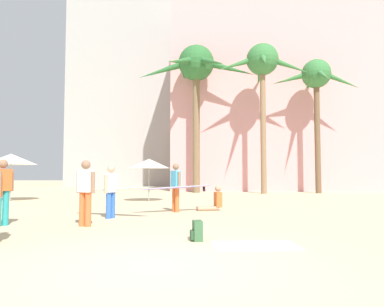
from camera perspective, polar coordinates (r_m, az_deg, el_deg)
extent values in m
plane|color=#C6B28C|center=(5.59, -5.58, -17.90)|extent=(120.00, 120.00, 0.00)
cube|color=pink|center=(32.86, 13.56, 9.14)|extent=(18.23, 10.00, 16.80)
cube|color=#A8A8A3|center=(44.85, -8.23, 17.00)|extent=(14.93, 9.91, 33.78)
cylinder|color=brown|center=(25.24, 0.71, 4.36)|extent=(0.51, 0.51, 9.49)
sphere|color=#2D6B33|center=(26.29, 0.70, 14.67)|extent=(2.62, 2.62, 2.62)
cone|color=#2D6B33|center=(26.01, 6.21, 13.70)|extent=(3.76, 0.89, 1.58)
cone|color=#2D6B33|center=(28.13, 3.24, 12.16)|extent=(2.30, 3.50, 1.78)
cone|color=#2D6B33|center=(28.00, -1.64, 11.73)|extent=(2.30, 3.36, 2.21)
cone|color=#2D6B33|center=(26.09, -4.75, 13.48)|extent=(3.74, 0.87, 1.72)
cone|color=#2D6B33|center=(24.06, -1.88, 14.96)|extent=(2.06, 3.61, 1.69)
cone|color=#2D6B33|center=(24.03, 3.12, 14.83)|extent=(2.09, 3.58, 1.81)
cylinder|color=#896B4C|center=(24.48, 11.62, 4.48)|extent=(0.38, 0.38, 9.34)
sphere|color=#387A3D|center=(25.52, 11.50, 14.92)|extent=(2.23, 2.23, 2.23)
cone|color=#387A3D|center=(25.61, 15.83, 13.66)|extent=(2.86, 0.68, 1.53)
cone|color=#387A3D|center=(27.08, 11.02, 12.44)|extent=(0.60, 2.80, 1.71)
cone|color=#387A3D|center=(24.81, 7.23, 14.31)|extent=(2.91, 1.01, 1.38)
cone|color=#387A3D|center=(23.58, 11.73, 14.89)|extent=(0.82, 2.83, 1.68)
cylinder|color=brown|center=(26.01, 19.92, 3.20)|extent=(0.40, 0.40, 8.48)
sphere|color=#387A3D|center=(26.80, 19.75, 12.24)|extent=(2.06, 2.06, 2.06)
cone|color=#387A3D|center=(27.04, 23.40, 10.92)|extent=(2.63, 0.76, 1.56)
cone|color=#387A3D|center=(28.32, 18.60, 10.46)|extent=(0.49, 2.67, 1.32)
cone|color=#387A3D|center=(26.31, 15.90, 11.69)|extent=(2.70, 0.58, 1.13)
cone|color=#387A3D|center=(25.07, 20.82, 11.93)|extent=(0.56, 2.60, 1.60)
cylinder|color=gray|center=(19.86, -27.69, -3.49)|extent=(0.06, 0.06, 2.39)
cone|color=white|center=(19.87, -27.62, -0.83)|extent=(2.51, 2.51, 0.54)
cylinder|color=gray|center=(17.45, -7.10, -4.37)|extent=(0.06, 0.06, 2.12)
cone|color=white|center=(17.45, -7.08, -1.65)|extent=(2.10, 2.10, 0.47)
cube|color=white|center=(7.07, 10.29, -14.68)|extent=(1.71, 1.01, 0.01)
cube|color=#38633D|center=(7.43, 0.92, -12.57)|extent=(0.23, 0.33, 0.42)
cube|color=#2D4F31|center=(7.43, -0.02, -13.24)|extent=(0.10, 0.22, 0.18)
cylinder|color=blue|center=(11.35, -12.93, -8.25)|extent=(0.21, 0.21, 0.81)
cylinder|color=blue|center=(11.19, -13.56, -8.32)|extent=(0.21, 0.21, 0.81)
cube|color=white|center=(11.23, -13.20, -4.71)|extent=(0.36, 0.45, 0.59)
sphere|color=#D1A889|center=(11.23, -13.17, -2.48)|extent=(0.31, 0.31, 0.24)
cylinder|color=#D1A889|center=(11.43, -12.43, -4.87)|extent=(0.13, 0.13, 0.56)
cylinder|color=#D1A889|center=(11.04, -14.00, -4.91)|extent=(0.13, 0.13, 0.56)
ellipsoid|color=white|center=(11.53, -12.82, -5.71)|extent=(2.95, 1.37, 0.25)
ellipsoid|color=#31B1B1|center=(11.53, -12.82, -5.71)|extent=(2.97, 1.40, 0.22)
cube|color=black|center=(12.27, -17.46, -6.39)|extent=(0.11, 0.05, 0.19)
cylinder|color=tan|center=(13.20, 2.71, -9.03)|extent=(0.84, 0.37, 0.16)
cylinder|color=tan|center=(13.39, 2.47, -8.95)|extent=(0.84, 0.37, 0.16)
cube|color=orange|center=(13.38, 4.29, -7.56)|extent=(0.32, 0.44, 0.57)
sphere|color=tan|center=(13.36, 4.28, -5.75)|extent=(0.30, 0.30, 0.24)
cylinder|color=orange|center=(12.68, -2.47, -7.61)|extent=(0.22, 0.22, 0.89)
cylinder|color=orange|center=(12.86, -2.93, -7.55)|extent=(0.22, 0.22, 0.89)
cube|color=#4CB2DB|center=(12.74, -2.69, -4.19)|extent=(0.41, 0.45, 0.62)
sphere|color=#936B51|center=(12.74, -2.69, -2.18)|extent=(0.33, 0.33, 0.24)
cylinder|color=#936B51|center=(12.52, -2.12, -4.37)|extent=(0.14, 0.14, 0.59)
cylinder|color=#936B51|center=(12.95, -3.25, -4.33)|extent=(0.14, 0.14, 0.59)
ellipsoid|color=#B2B2B7|center=(12.45, -2.81, -5.60)|extent=(2.74, 1.59, 0.18)
ellipsoid|color=#5226B0|center=(12.45, -2.81, -5.60)|extent=(2.75, 1.62, 0.15)
cube|color=black|center=(12.92, 1.99, -5.87)|extent=(0.10, 0.06, 0.18)
cylinder|color=orange|center=(9.82, -17.60, -8.71)|extent=(0.21, 0.21, 0.90)
cylinder|color=orange|center=(9.69, -16.72, -8.80)|extent=(0.21, 0.21, 0.90)
cube|color=white|center=(9.71, -17.09, -4.35)|extent=(0.45, 0.36, 0.59)
sphere|color=#936B51|center=(9.71, -17.05, -1.78)|extent=(0.31, 0.31, 0.24)
cylinder|color=#936B51|center=(9.88, -18.17, -4.52)|extent=(0.13, 0.13, 0.56)
cylinder|color=#936B51|center=(9.55, -15.98, -4.60)|extent=(0.13, 0.13, 0.56)
cylinder|color=teal|center=(10.76, -28.32, -7.89)|extent=(0.22, 0.22, 0.94)
cube|color=orange|center=(10.68, -28.68, -3.81)|extent=(0.39, 0.46, 0.59)
sphere|color=#936B51|center=(10.68, -28.62, -1.48)|extent=(0.33, 0.33, 0.24)
cylinder|color=#936B51|center=(10.80, -27.52, -4.02)|extent=(0.14, 0.14, 0.56)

